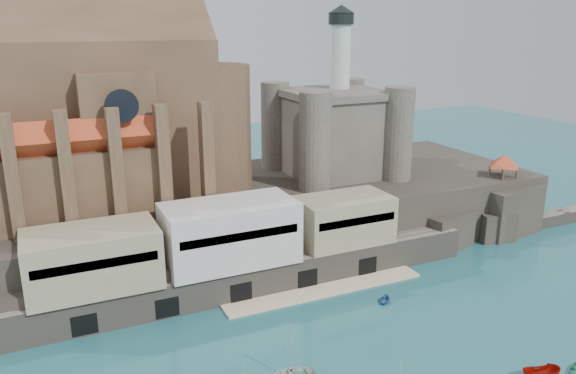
% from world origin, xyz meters
% --- Properties ---
extents(ground, '(300.00, 300.00, 0.00)m').
position_xyz_m(ground, '(0.00, 0.00, 0.00)').
color(ground, '#1B545B').
rests_on(ground, ground).
extents(promontory, '(100.00, 36.00, 10.00)m').
position_xyz_m(promontory, '(-0.19, 39.37, 4.92)').
color(promontory, black).
rests_on(promontory, ground).
extents(quay, '(70.00, 12.00, 13.05)m').
position_xyz_m(quay, '(-10.19, 23.07, 6.07)').
color(quay, '#6F6559').
rests_on(quay, ground).
extents(church, '(47.00, 25.93, 30.51)m').
position_xyz_m(church, '(-24.13, 41.85, 22.13)').
color(church, '#4D3624').
rests_on(church, promontory).
extents(castle_keep, '(21.20, 21.20, 29.30)m').
position_xyz_m(castle_keep, '(16.08, 41.08, 18.31)').
color(castle_keep, '#4D463D').
rests_on(castle_keep, promontory).
extents(rock_outcrop, '(14.50, 10.50, 8.70)m').
position_xyz_m(rock_outcrop, '(42.00, 25.84, 4.02)').
color(rock_outcrop, black).
rests_on(rock_outcrop, ground).
extents(pavilion, '(6.40, 6.40, 5.40)m').
position_xyz_m(pavilion, '(42.00, 26.00, 12.73)').
color(pavilion, '#4D3624').
rests_on(pavilion, rock_outcrop).
extents(boat_7, '(2.79, 2.90, 2.91)m').
position_xyz_m(boat_7, '(7.77, 11.62, 0.00)').
color(boat_7, '#254F9B').
rests_on(boat_7, ground).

